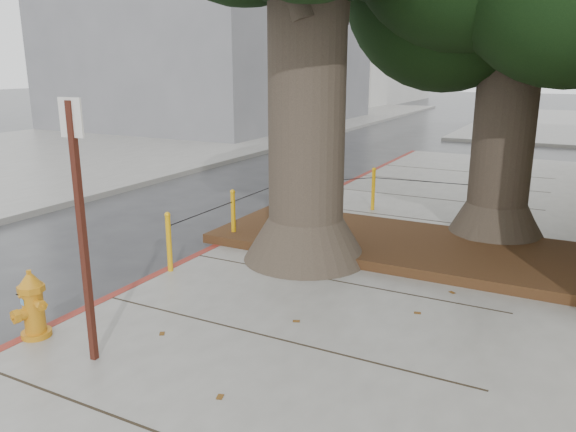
# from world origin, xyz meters

# --- Properties ---
(ground) EXTENTS (140.00, 140.00, 0.00)m
(ground) POSITION_xyz_m (0.00, 0.00, 0.00)
(ground) COLOR #28282B
(ground) RESTS_ON ground
(sidewalk_opposite) EXTENTS (14.00, 60.00, 0.15)m
(sidewalk_opposite) POSITION_xyz_m (-14.00, 10.00, 0.07)
(sidewalk_opposite) COLOR slate
(sidewalk_opposite) RESTS_ON ground
(curb_red) EXTENTS (0.14, 26.00, 0.16)m
(curb_red) POSITION_xyz_m (-2.00, 2.50, 0.07)
(curb_red) COLOR maroon
(curb_red) RESTS_ON ground
(planter_bed) EXTENTS (6.40, 2.60, 0.16)m
(planter_bed) POSITION_xyz_m (0.90, 3.90, 0.23)
(planter_bed) COLOR black
(planter_bed) RESTS_ON sidewalk_main
(building_far_grey) EXTENTS (12.00, 16.00, 12.00)m
(building_far_grey) POSITION_xyz_m (-15.00, 22.00, 6.00)
(building_far_grey) COLOR slate
(building_far_grey) RESTS_ON ground
(building_far_white) EXTENTS (12.00, 18.00, 15.00)m
(building_far_white) POSITION_xyz_m (-17.00, 45.00, 7.50)
(building_far_white) COLOR silver
(building_far_white) RESTS_ON ground
(bollard_ring) EXTENTS (3.79, 5.39, 0.95)m
(bollard_ring) POSITION_xyz_m (-0.87, 4.38, 0.66)
(bollard_ring) COLOR #E4A30C
(bollard_ring) RESTS_ON sidewalk_main
(fire_hydrant) EXTENTS (0.44, 0.42, 0.82)m
(fire_hydrant) POSITION_xyz_m (-1.90, -1.26, 0.55)
(fire_hydrant) COLOR orange
(fire_hydrant) RESTS_ON sidewalk_main
(signpost) EXTENTS (0.28, 0.07, 2.79)m
(signpost) POSITION_xyz_m (-0.90, -1.32, 1.73)
(signpost) COLOR #471911
(signpost) RESTS_ON sidewalk_main
(car_dark) EXTENTS (2.20, 4.31, 1.20)m
(car_dark) POSITION_xyz_m (-10.83, 17.39, 0.60)
(car_dark) COLOR black
(car_dark) RESTS_ON ground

